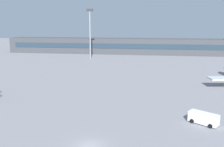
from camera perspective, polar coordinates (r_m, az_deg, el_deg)
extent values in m
plane|color=gray|center=(76.37, 2.00, -2.27)|extent=(400.00, 400.00, 0.00)
cube|color=#3F4247|center=(148.29, 5.39, 6.19)|extent=(151.78, 12.00, 9.00)
cube|color=#263847|center=(142.23, 5.25, 6.14)|extent=(144.19, 0.16, 2.80)
cube|color=white|center=(49.32, 20.04, -9.47)|extent=(5.43, 4.56, 1.90)
cube|color=#1E2633|center=(49.87, 17.95, -8.48)|extent=(1.19, 1.67, 0.70)
cylinder|color=black|center=(51.07, 18.66, -9.54)|extent=(0.79, 0.66, 0.76)
cylinder|color=black|center=(49.32, 17.67, -10.24)|extent=(0.79, 0.66, 0.76)
cylinder|color=black|center=(49.92, 22.27, -10.30)|extent=(0.79, 0.66, 0.76)
cylinder|color=black|center=(48.13, 21.39, -11.05)|extent=(0.79, 0.66, 0.76)
cylinder|color=gray|center=(126.92, -4.99, 8.58)|extent=(0.70, 0.70, 23.51)
cube|color=#333338|center=(126.89, -5.09, 14.16)|extent=(3.20, 0.80, 1.20)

